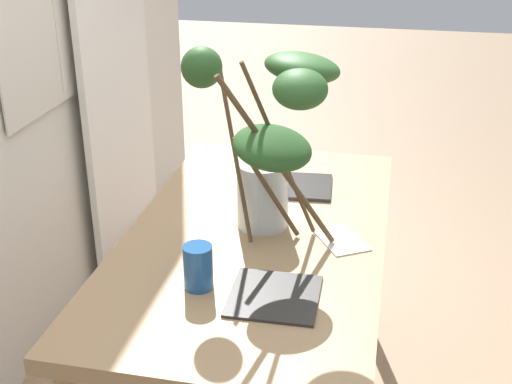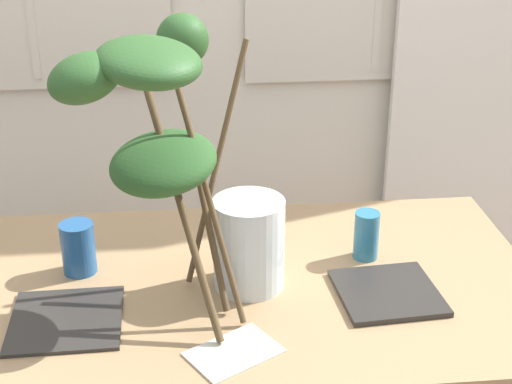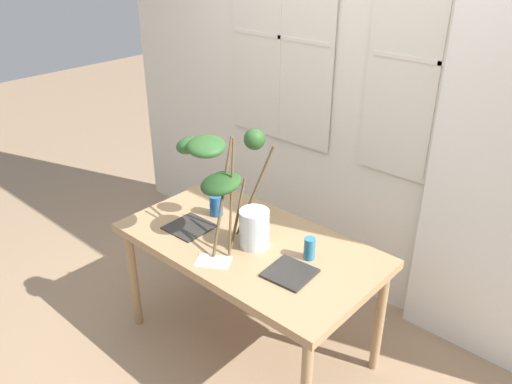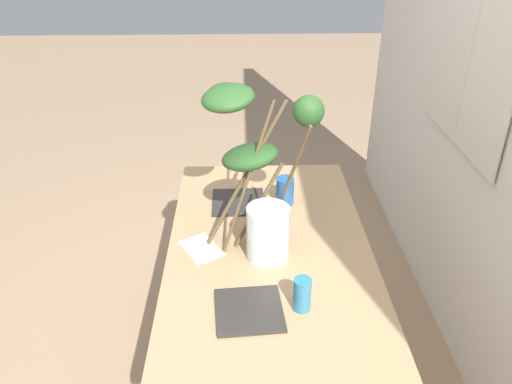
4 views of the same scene
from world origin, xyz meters
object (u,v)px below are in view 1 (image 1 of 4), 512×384
at_px(dining_table, 256,250).
at_px(vase_with_branches, 269,147).
at_px(plate_square_right, 300,186).
at_px(plate_square_left, 274,296).
at_px(drinking_glass_blue_right, 252,170).
at_px(drinking_glass_blue_left, 198,267).

xyz_separation_m(dining_table, vase_with_branches, (-0.07, -0.05, 0.38)).
distance_m(dining_table, plate_square_right, 0.37).
xyz_separation_m(vase_with_branches, plate_square_right, (0.42, -0.04, -0.30)).
bearing_deg(plate_square_right, dining_table, 166.15).
xyz_separation_m(dining_table, plate_square_left, (-0.35, -0.12, 0.07)).
distance_m(plate_square_left, plate_square_right, 0.70).
distance_m(dining_table, drinking_glass_blue_right, 0.37).
xyz_separation_m(dining_table, plate_square_right, (0.35, -0.09, 0.08)).
distance_m(drinking_glass_blue_left, plate_square_right, 0.71).
bearing_deg(vase_with_branches, plate_square_left, -165.75).
height_order(vase_with_branches, plate_square_right, vase_with_branches).
distance_m(drinking_glass_blue_right, plate_square_right, 0.18).
bearing_deg(drinking_glass_blue_left, dining_table, -14.03).
bearing_deg(drinking_glass_blue_right, plate_square_right, -86.16).
distance_m(dining_table, drinking_glass_blue_left, 0.38).
bearing_deg(plate_square_left, drinking_glass_blue_left, 87.85).
xyz_separation_m(drinking_glass_blue_right, plate_square_left, (-0.69, -0.21, -0.06)).
bearing_deg(drinking_glass_blue_left, drinking_glass_blue_right, 0.14).
relative_size(drinking_glass_blue_left, drinking_glass_blue_right, 1.04).
distance_m(dining_table, vase_with_branches, 0.39).
bearing_deg(drinking_glass_blue_right, drinking_glass_blue_left, -179.86).
bearing_deg(dining_table, plate_square_left, -160.81).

